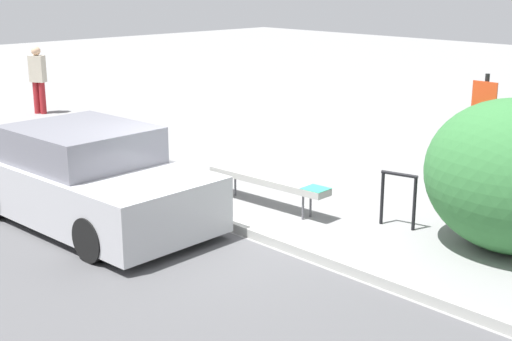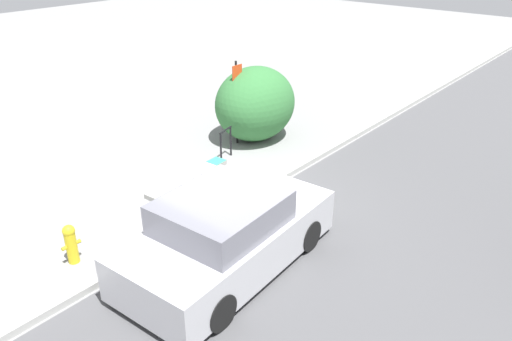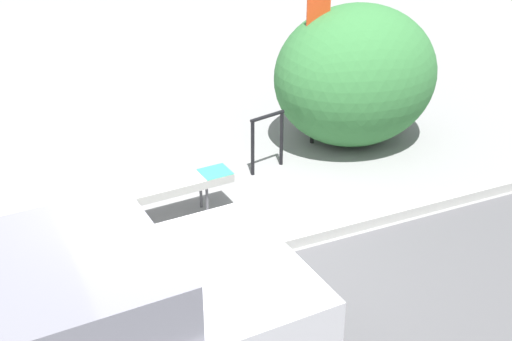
{
  "view_description": "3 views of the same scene",
  "coord_description": "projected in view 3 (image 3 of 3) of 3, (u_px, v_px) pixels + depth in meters",
  "views": [
    {
      "loc": [
        7.43,
        -6.52,
        3.56
      ],
      "look_at": [
        0.08,
        0.49,
        0.78
      ],
      "focal_mm": 50.0,
      "sensor_mm": 36.0,
      "label": 1
    },
    {
      "loc": [
        -6.78,
        -6.37,
        5.46
      ],
      "look_at": [
        0.5,
        -0.24,
        0.76
      ],
      "focal_mm": 35.0,
      "sensor_mm": 36.0,
      "label": 2
    },
    {
      "loc": [
        -2.07,
        -6.08,
        4.59
      ],
      "look_at": [
        0.94,
        0.48,
        0.78
      ],
      "focal_mm": 50.0,
      "sensor_mm": 36.0,
      "label": 3
    }
  ],
  "objects": [
    {
      "name": "shrub_hedge",
      "position": [
        356.0,
        75.0,
        10.23
      ],
      "size": [
        2.43,
        2.04,
        2.05
      ],
      "color": "#337038",
      "rests_on": "ground_plane"
    },
    {
      "name": "ground_plane",
      "position": [
        196.0,
        269.0,
        7.79
      ],
      "size": [
        60.0,
        60.0,
        0.0
      ],
      "primitive_type": "plane",
      "color": "gray"
    },
    {
      "name": "bike_rack",
      "position": [
        267.0,
        136.0,
        9.63
      ],
      "size": [
        0.55,
        0.17,
        0.83
      ],
      "rotation": [
        0.0,
        0.0,
        0.23
      ],
      "color": "black",
      "rests_on": "ground_plane"
    },
    {
      "name": "curb",
      "position": [
        196.0,
        264.0,
        7.76
      ],
      "size": [
        60.0,
        0.2,
        0.13
      ],
      "color": "#A8A8A3",
      "rests_on": "ground_plane"
    },
    {
      "name": "bench",
      "position": [
        142.0,
        194.0,
        8.36
      ],
      "size": [
        2.3,
        0.49,
        0.51
      ],
      "rotation": [
        0.0,
        0.0,
        0.07
      ],
      "color": "#515156",
      "rests_on": "ground_plane"
    },
    {
      "name": "parked_car_near",
      "position": [
        68.0,
        339.0,
        5.82
      ],
      "size": [
        4.19,
        2.11,
        1.44
      ],
      "rotation": [
        0.0,
        0.0,
        0.06
      ],
      "color": "black",
      "rests_on": "ground_plane"
    },
    {
      "name": "sign_post",
      "position": [
        316.0,
        54.0,
        9.97
      ],
      "size": [
        0.36,
        0.08,
        2.3
      ],
      "color": "black",
      "rests_on": "ground_plane"
    }
  ]
}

